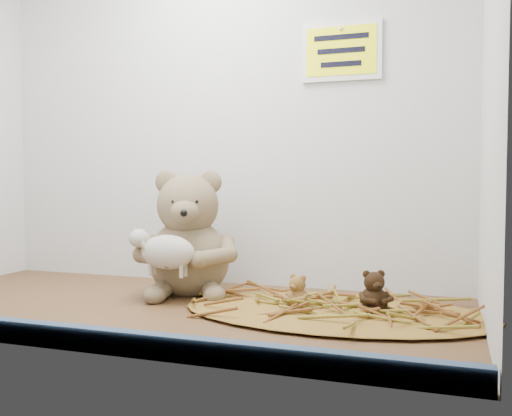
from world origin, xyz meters
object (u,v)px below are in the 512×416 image
(toy_lamb, at_px, (168,252))
(mini_teddy_tan, at_px, (298,290))
(mini_teddy_brown, at_px, (374,290))
(main_teddy, at_px, (188,232))

(toy_lamb, height_order, mini_teddy_tan, toy_lamb)
(mini_teddy_tan, bearing_deg, mini_teddy_brown, 26.59)
(mini_teddy_tan, relative_size, mini_teddy_brown, 0.83)
(toy_lamb, distance_m, mini_teddy_brown, 0.43)
(toy_lamb, bearing_deg, main_teddy, 90.00)
(toy_lamb, xyz_separation_m, mini_teddy_tan, (0.28, 0.01, -0.06))
(toy_lamb, distance_m, mini_teddy_tan, 0.28)
(main_teddy, xyz_separation_m, toy_lamb, (-0.00, -0.10, -0.03))
(main_teddy, xyz_separation_m, mini_teddy_tan, (0.28, -0.09, -0.10))
(toy_lamb, bearing_deg, mini_teddy_brown, 2.91)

